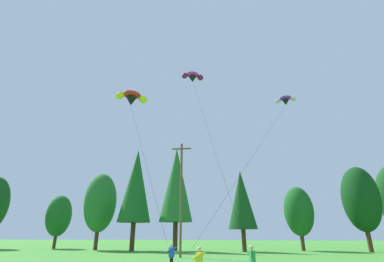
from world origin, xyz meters
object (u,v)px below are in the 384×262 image
utility_pole (181,194)px  kite_flyer_near (172,255)px  kite_flyer_far (252,260)px  parafoil_kite_high_red_yellow (132,98)px  parafoil_kite_far_magenta (193,77)px  parafoil_kite_mid_purple (285,100)px

utility_pole → kite_flyer_near: size_ratio=7.21×
utility_pole → kite_flyer_far: bearing=-66.0°
kite_flyer_far → parafoil_kite_high_red_yellow: size_ratio=0.11×
kite_flyer_near → parafoil_kite_far_magenta: 19.29m
parafoil_kite_mid_purple → parafoil_kite_far_magenta: parafoil_kite_far_magenta is taller
kite_flyer_far → parafoil_kite_mid_purple: 24.57m
kite_flyer_far → parafoil_kite_far_magenta: 21.14m
parafoil_kite_high_red_yellow → parafoil_kite_far_magenta: bearing=-1.2°
utility_pole → parafoil_kite_high_red_yellow: size_ratio=0.76×
utility_pole → parafoil_kite_mid_purple: 17.59m
kite_flyer_near → parafoil_kite_mid_purple: bearing=48.8°
kite_flyer_far → parafoil_kite_far_magenta: parafoil_kite_far_magenta is taller
utility_pole → parafoil_kite_mid_purple: (12.88, 2.17, 11.79)m
parafoil_kite_high_red_yellow → parafoil_kite_mid_purple: size_ratio=0.84×
utility_pole → parafoil_kite_high_red_yellow: 12.18m
parafoil_kite_high_red_yellow → parafoil_kite_mid_purple: (18.12, 5.75, 1.40)m
parafoil_kite_high_red_yellow → utility_pole: bearing=34.3°
parafoil_kite_mid_purple → kite_flyer_near: bearing=-131.2°
parafoil_kite_mid_purple → parafoil_kite_far_magenta: bearing=-152.0°
kite_flyer_near → kite_flyer_far: size_ratio=1.00×
utility_pole → parafoil_kite_far_magenta: 13.13m
parafoil_kite_far_magenta → utility_pole: bearing=115.4°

